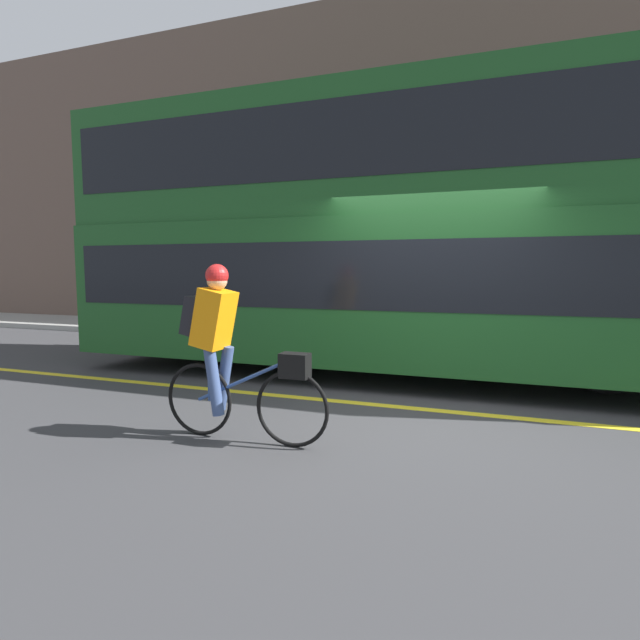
% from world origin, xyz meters
% --- Properties ---
extents(ground_plane, '(80.00, 80.00, 0.00)m').
position_xyz_m(ground_plane, '(0.00, 0.00, 0.00)').
color(ground_plane, '#38383A').
extents(road_center_line, '(50.00, 0.14, 0.01)m').
position_xyz_m(road_center_line, '(0.00, 0.20, 0.00)').
color(road_center_line, yellow).
rests_on(road_center_line, ground_plane).
extents(sidewalk_curb, '(60.00, 2.31, 0.13)m').
position_xyz_m(sidewalk_curb, '(0.00, 5.52, 0.07)').
color(sidewalk_curb, gray).
rests_on(sidewalk_curb, ground_plane).
extents(building_facade, '(60.00, 0.30, 8.13)m').
position_xyz_m(building_facade, '(0.00, 6.83, 4.06)').
color(building_facade, brown).
rests_on(building_facade, ground_plane).
extents(bus, '(9.37, 2.47, 4.01)m').
position_xyz_m(bus, '(-0.78, 1.86, 2.21)').
color(bus, black).
rests_on(bus, ground_plane).
extents(cyclist_on_bike, '(1.67, 0.32, 1.64)m').
position_xyz_m(cyclist_on_bike, '(-1.57, -1.42, 0.88)').
color(cyclist_on_bike, black).
rests_on(cyclist_on_bike, ground_plane).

